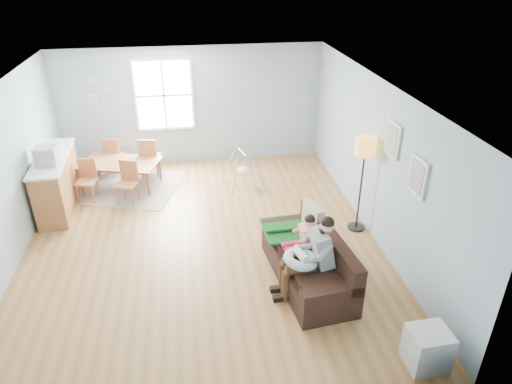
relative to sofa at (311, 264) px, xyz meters
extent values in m
cube|color=#936034|center=(-1.58, 1.31, -0.33)|extent=(8.40, 9.40, 0.08)
cube|color=white|center=(-1.58, 1.31, 2.71)|extent=(8.40, 9.40, 0.60)
cube|color=#85A0AE|center=(-1.58, 5.97, 1.06)|extent=(8.40, 0.08, 3.90)
cube|color=#85A0AE|center=(2.58, 1.31, 1.06)|extent=(0.08, 9.40, 3.90)
cube|color=white|center=(-2.18, 4.78, 1.36)|extent=(1.32, 0.06, 1.62)
cube|color=white|center=(-2.18, 4.75, 1.36)|extent=(1.20, 0.02, 1.50)
cube|color=white|center=(-2.18, 4.74, 1.36)|extent=(1.20, 0.03, 0.04)
cube|color=white|center=(-2.18, 4.74, 1.36)|extent=(0.04, 0.03, 1.50)
cube|color=white|center=(1.39, -0.19, 1.46)|extent=(0.04, 0.44, 0.54)
cube|color=slate|center=(1.36, -0.19, 1.46)|extent=(0.01, 0.36, 0.46)
cube|color=white|center=(1.39, 0.71, 1.66)|extent=(0.04, 0.44, 0.54)
cube|color=slate|center=(1.36, 0.71, 1.66)|extent=(0.01, 0.36, 0.46)
cylinder|color=#9BB2BA|center=(-3.68, 4.78, 1.76)|extent=(0.24, 0.02, 0.24)
cylinder|color=#9BB2BA|center=(-3.33, 4.78, 1.56)|extent=(0.26, 0.02, 0.26)
cylinder|color=#9BB2BA|center=(-3.73, 4.78, 1.36)|extent=(0.28, 0.02, 0.28)
cube|color=black|center=(-0.06, -0.01, -0.09)|extent=(1.08, 2.10, 0.40)
cube|color=black|center=(0.28, 0.03, 0.32)|extent=(0.41, 2.03, 0.41)
cube|color=black|center=(0.04, -0.92, 0.19)|extent=(0.88, 0.28, 0.15)
cube|color=black|center=(-0.16, 0.90, 0.19)|extent=(0.88, 0.28, 0.15)
cube|color=#155F28|center=(-0.15, 0.66, 0.23)|extent=(0.96, 0.83, 0.04)
cube|color=tan|center=(0.15, 0.55, 0.45)|extent=(0.24, 0.50, 0.48)
cube|color=gray|center=(0.05, -0.30, 0.49)|extent=(0.33, 0.41, 0.55)
sphere|color=#E9AA8E|center=(0.11, -0.29, 0.85)|extent=(0.20, 0.20, 0.20)
sphere|color=black|center=(0.11, -0.29, 0.89)|extent=(0.19, 0.19, 0.19)
cylinder|color=#3E2716|center=(-0.27, -0.40, 0.23)|extent=(0.43, 0.16, 0.15)
cylinder|color=#3E2716|center=(-0.28, -0.20, 0.23)|extent=(0.43, 0.16, 0.15)
cylinder|color=#3E2716|center=(-0.48, -0.41, -0.04)|extent=(0.12, 0.12, 0.50)
cylinder|color=#3E2716|center=(-0.48, -0.21, -0.04)|extent=(0.12, 0.12, 0.50)
cube|color=black|center=(-0.55, -0.41, -0.25)|extent=(0.22, 0.10, 0.08)
cube|color=black|center=(-0.55, -0.21, -0.25)|extent=(0.22, 0.10, 0.08)
torus|color=#CAE4FD|center=(-0.25, -0.32, 0.34)|extent=(0.52, 0.50, 0.21)
cylinder|color=silver|center=(-0.25, -0.32, 0.41)|extent=(0.19, 0.30, 0.12)
sphere|color=#E9AA8E|center=(-0.27, -0.16, 0.43)|extent=(0.10, 0.10, 0.10)
cube|color=white|center=(-0.03, 0.19, 0.39)|extent=(0.25, 0.28, 0.36)
sphere|color=#E9AA8E|center=(0.00, 0.20, 0.63)|extent=(0.17, 0.17, 0.17)
sphere|color=black|center=(0.00, 0.20, 0.66)|extent=(0.16, 0.16, 0.16)
cylinder|color=#CF3264|center=(-0.26, 0.09, 0.23)|extent=(0.30, 0.12, 0.09)
cylinder|color=#CF3264|center=(-0.27, 0.23, 0.23)|extent=(0.30, 0.12, 0.09)
cylinder|color=#CF3264|center=(-0.39, 0.08, 0.06)|extent=(0.07, 0.07, 0.30)
cylinder|color=#CF3264|center=(-0.41, 0.21, 0.06)|extent=(0.07, 0.07, 0.30)
cylinder|color=black|center=(1.22, 1.30, -0.27)|extent=(0.31, 0.31, 0.03)
cylinder|color=black|center=(1.22, 1.30, 0.49)|extent=(0.03, 0.03, 1.56)
cylinder|color=orange|center=(1.22, 1.30, 1.32)|extent=(0.36, 0.36, 0.31)
cube|color=white|center=(0.96, -1.82, -0.03)|extent=(0.49, 0.44, 0.53)
cube|color=black|center=(0.75, -1.83, -0.03)|extent=(0.04, 0.36, 0.42)
cube|color=gray|center=(-3.18, 3.66, -0.28)|extent=(2.80, 2.44, 0.01)
imported|color=brown|center=(-3.18, 3.66, -0.01)|extent=(1.80, 1.33, 0.57)
cube|color=#975434|center=(-3.79, 3.16, 0.12)|extent=(0.44, 0.44, 0.04)
cube|color=#975434|center=(-3.76, 3.33, 0.34)|extent=(0.36, 0.10, 0.42)
cylinder|color=#975434|center=(-3.97, 3.04, -0.09)|extent=(0.04, 0.04, 0.41)
cylinder|color=#975434|center=(-3.67, 2.99, -0.09)|extent=(0.04, 0.04, 0.41)
cylinder|color=#975434|center=(-3.92, 3.34, -0.09)|extent=(0.04, 0.04, 0.41)
cylinder|color=#975434|center=(-3.61, 3.29, -0.09)|extent=(0.04, 0.04, 0.41)
cube|color=#975434|center=(-2.98, 2.90, 0.13)|extent=(0.50, 0.50, 0.04)
cube|color=#975434|center=(-2.93, 3.07, 0.36)|extent=(0.36, 0.16, 0.43)
cylinder|color=#975434|center=(-3.18, 2.81, -0.08)|extent=(0.04, 0.04, 0.42)
cylinder|color=#975434|center=(-2.89, 2.70, -0.08)|extent=(0.04, 0.04, 0.42)
cylinder|color=#975434|center=(-3.08, 3.10, -0.08)|extent=(0.04, 0.04, 0.42)
cylinder|color=#975434|center=(-2.78, 3.00, -0.08)|extent=(0.04, 0.04, 0.42)
cube|color=#975434|center=(-3.38, 4.42, 0.13)|extent=(0.46, 0.46, 0.04)
cube|color=#975434|center=(-3.42, 4.25, 0.36)|extent=(0.37, 0.11, 0.43)
cylinder|color=#975434|center=(-3.20, 4.55, -0.08)|extent=(0.04, 0.04, 0.42)
cylinder|color=#975434|center=(-3.51, 4.61, -0.08)|extent=(0.04, 0.04, 0.42)
cylinder|color=#975434|center=(-3.26, 4.24, -0.08)|extent=(0.04, 0.04, 0.42)
cylinder|color=#975434|center=(-3.57, 4.30, -0.08)|extent=(0.04, 0.04, 0.42)
cube|color=#975434|center=(-2.57, 4.16, 0.16)|extent=(0.48, 0.48, 0.04)
cube|color=#975434|center=(-2.61, 3.98, 0.40)|extent=(0.40, 0.11, 0.46)
cylinder|color=#975434|center=(-2.38, 4.30, -0.07)|extent=(0.04, 0.04, 0.45)
cylinder|color=#975434|center=(-2.71, 4.36, -0.07)|extent=(0.04, 0.04, 0.45)
cylinder|color=#975434|center=(-2.44, 3.96, -0.07)|extent=(0.04, 0.04, 0.45)
cylinder|color=#975434|center=(-2.77, 4.03, -0.07)|extent=(0.04, 0.04, 0.45)
cube|color=brown|center=(-4.28, 2.96, 0.23)|extent=(0.62, 1.91, 1.05)
cube|color=white|center=(-4.28, 2.96, 0.77)|extent=(0.66, 1.95, 0.04)
cube|color=#A3A3A8|center=(-4.24, 2.59, 0.96)|extent=(0.37, 0.35, 0.34)
cube|color=black|center=(-4.42, 2.60, 0.96)|extent=(0.03, 0.28, 0.24)
cylinder|color=#A3A3A8|center=(-0.62, 3.31, 0.49)|extent=(0.14, 0.44, 0.04)
ellipsoid|color=beige|center=(-0.62, 3.31, 0.05)|extent=(0.32, 0.32, 0.20)
cylinder|color=#A3A3A8|center=(-0.62, 3.31, 0.27)|extent=(0.01, 0.01, 0.36)
cylinder|color=#A3A3A8|center=(-0.81, 3.01, 0.11)|extent=(0.22, 0.34, 0.78)
cylinder|color=#A3A3A8|center=(-0.32, 3.12, 0.11)|extent=(0.33, 0.23, 0.78)
cylinder|color=#A3A3A8|center=(-0.92, 3.49, 0.11)|extent=(0.33, 0.23, 0.78)
cylinder|color=#A3A3A8|center=(-0.44, 3.61, 0.11)|extent=(0.22, 0.34, 0.78)
camera|label=1|loc=(-1.69, -5.42, 4.21)|focal=32.00mm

